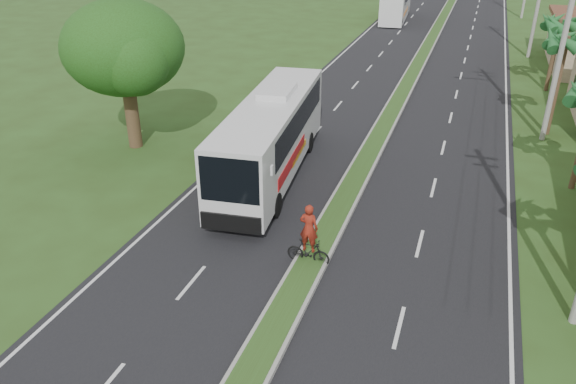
% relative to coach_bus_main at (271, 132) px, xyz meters
% --- Properties ---
extents(ground, '(180.00, 180.00, 0.00)m').
position_rel_coach_bus_main_xyz_m(ground, '(3.90, -8.96, -2.14)').
color(ground, '#2C4519').
rests_on(ground, ground).
extents(road_asphalt, '(14.00, 160.00, 0.02)m').
position_rel_coach_bus_main_xyz_m(road_asphalt, '(3.90, 11.04, -2.13)').
color(road_asphalt, black).
rests_on(road_asphalt, ground).
extents(median_strip, '(1.20, 160.00, 0.18)m').
position_rel_coach_bus_main_xyz_m(median_strip, '(3.90, 11.04, -2.04)').
color(median_strip, gray).
rests_on(median_strip, ground).
extents(lane_edge_left, '(0.12, 160.00, 0.01)m').
position_rel_coach_bus_main_xyz_m(lane_edge_left, '(-2.80, 11.04, -2.14)').
color(lane_edge_left, silver).
rests_on(lane_edge_left, ground).
extents(lane_edge_right, '(0.12, 160.00, 0.01)m').
position_rel_coach_bus_main_xyz_m(lane_edge_right, '(10.60, 11.04, -2.14)').
color(lane_edge_right, silver).
rests_on(lane_edge_right, ground).
extents(palm_verge_c, '(2.40, 2.40, 5.85)m').
position_rel_coach_bus_main_xyz_m(palm_verge_c, '(12.70, 10.04, 2.98)').
color(palm_verge_c, '#473321').
rests_on(palm_verge_c, ground).
extents(palm_verge_d, '(2.40, 2.40, 5.25)m').
position_rel_coach_bus_main_xyz_m(palm_verge_d, '(13.20, 19.04, 2.41)').
color(palm_verge_d, '#473321').
rests_on(palm_verge_d, ground).
extents(shade_tree, '(6.30, 6.00, 7.54)m').
position_rel_coach_bus_main_xyz_m(shade_tree, '(-8.21, 1.06, 2.89)').
color(shade_tree, '#473321').
rests_on(shade_tree, ground).
extents(utility_pole_b, '(3.20, 0.28, 12.00)m').
position_rel_coach_bus_main_xyz_m(utility_pole_b, '(12.37, 9.04, 4.12)').
color(utility_pole_b, gray).
rests_on(utility_pole_b, ground).
extents(coach_bus_main, '(3.73, 12.24, 3.89)m').
position_rel_coach_bus_main_xyz_m(coach_bus_main, '(0.00, 0.00, 0.00)').
color(coach_bus_main, silver).
rests_on(coach_bus_main, ground).
extents(coach_bus_far, '(3.13, 11.32, 3.26)m').
position_rel_coach_bus_main_xyz_m(coach_bus_far, '(-1.18, 43.21, -0.29)').
color(coach_bus_far, white).
rests_on(coach_bus_far, ground).
extents(motorcyclist, '(1.59, 0.50, 2.36)m').
position_rel_coach_bus_main_xyz_m(motorcyclist, '(3.80, -6.56, -1.24)').
color(motorcyclist, black).
rests_on(motorcyclist, ground).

